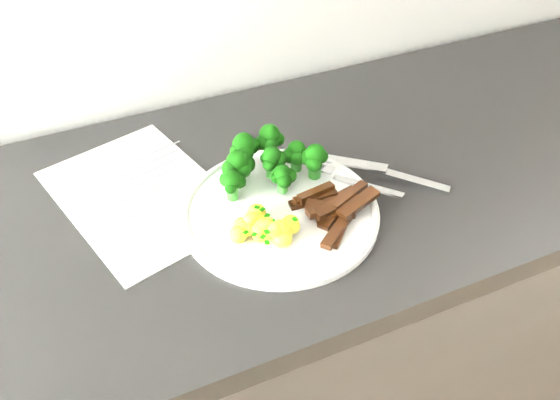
# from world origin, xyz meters

# --- Properties ---
(counter) EXTENTS (2.30, 0.57, 0.86)m
(counter) POSITION_xyz_m (0.00, 1.68, 0.43)
(counter) COLOR black
(counter) RESTS_ON ground
(recipe_paper) EXTENTS (0.29, 0.35, 0.00)m
(recipe_paper) POSITION_xyz_m (-0.11, 1.76, 0.86)
(recipe_paper) COLOR white
(recipe_paper) RESTS_ON counter
(plate) EXTENTS (0.29, 0.29, 0.02)m
(plate) POSITION_xyz_m (0.07, 1.63, 0.87)
(plate) COLOR white
(plate) RESTS_ON counter
(broccoli) EXTENTS (0.17, 0.12, 0.07)m
(broccoli) POSITION_xyz_m (0.08, 1.71, 0.91)
(broccoli) COLOR #246B1C
(broccoli) RESTS_ON plate
(potatoes) EXTENTS (0.10, 0.10, 0.04)m
(potatoes) POSITION_xyz_m (0.02, 1.59, 0.89)
(potatoes) COLOR #FFE644
(potatoes) RESTS_ON plate
(beef_strips) EXTENTS (0.12, 0.12, 0.03)m
(beef_strips) POSITION_xyz_m (0.13, 1.59, 0.88)
(beef_strips) COLOR black
(beef_strips) RESTS_ON plate
(fork) EXTENTS (0.11, 0.15, 0.02)m
(fork) POSITION_xyz_m (0.19, 1.64, 0.88)
(fork) COLOR silver
(fork) RESTS_ON plate
(knife) EXTENTS (0.18, 0.18, 0.02)m
(knife) POSITION_xyz_m (0.26, 1.63, 0.87)
(knife) COLOR silver
(knife) RESTS_ON plate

